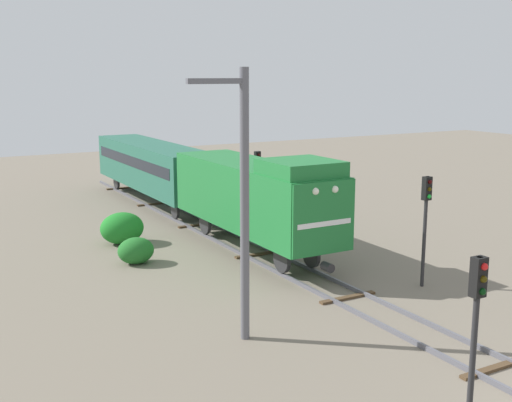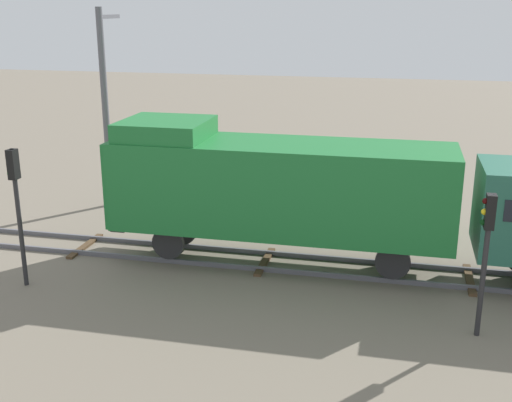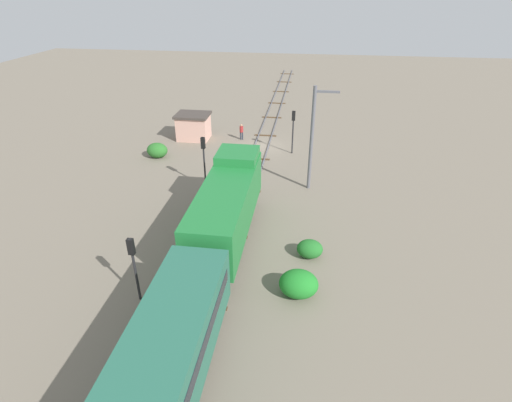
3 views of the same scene
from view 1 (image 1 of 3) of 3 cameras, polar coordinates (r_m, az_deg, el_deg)
name	(u,v)px [view 1 (image 1 of 3)]	position (r m, az deg, el deg)	size (l,w,h in m)	color
locomotive	(256,194)	(28.95, -0.02, 0.59)	(2.90, 11.60, 4.60)	#1E7233
passenger_car_leading	(152,164)	(41.00, -9.19, 3.24)	(2.84, 14.00, 3.66)	#26604C
traffic_signal_near	(476,314)	(15.06, 18.98, -9.48)	(0.32, 0.34, 4.24)	#262628
traffic_signal_mid	(426,211)	(25.24, 14.86, -0.86)	(0.32, 0.34, 4.32)	#262628
traffic_signal_far	(258,172)	(36.04, 0.14, 2.59)	(0.32, 0.34, 3.88)	#262628
catenary_mast	(243,200)	(19.17, -1.18, 0.07)	(1.94, 0.28, 8.32)	#595960
bush_near	(122,228)	(31.79, -11.82, -2.38)	(2.12, 1.73, 1.54)	#1E7926
bush_far	(136,251)	(28.41, -10.63, -4.36)	(1.60, 1.31, 1.16)	#216926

